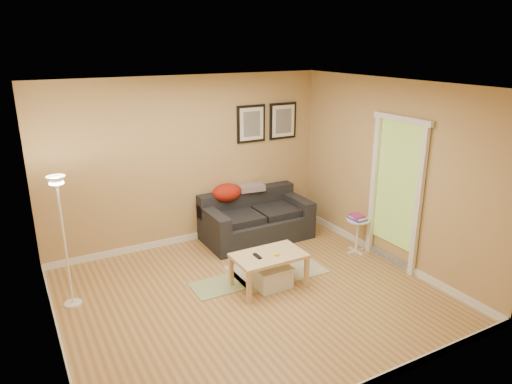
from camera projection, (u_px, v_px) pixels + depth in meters
floor at (250, 295)px, 5.91m from camera, size 4.50×4.50×0.00m
ceiling at (249, 86)px, 5.11m from camera, size 4.50×4.50×0.00m
wall_back at (189, 162)px, 7.18m from camera, size 4.50×0.00×4.50m
wall_front at (364, 267)px, 3.84m from camera, size 4.50×0.00×4.50m
wall_left at (43, 235)px, 4.48m from camera, size 0.00×4.00×4.00m
wall_right at (391, 173)px, 6.54m from camera, size 0.00×4.00×4.00m
baseboard_back at (192, 237)px, 7.55m from camera, size 4.50×0.02×0.10m
baseboard_left at (61, 345)px, 4.87m from camera, size 0.02×4.00×0.10m
baseboard_right at (383, 255)px, 6.92m from camera, size 0.02×4.00×0.10m
sofa at (257, 217)px, 7.50m from camera, size 1.70×0.90×0.75m
red_throw at (227, 193)px, 7.43m from camera, size 0.48×0.36×0.28m
plaid_throw at (251, 187)px, 7.66m from camera, size 0.45×0.32×0.10m
framed_print_left at (251, 124)px, 7.50m from camera, size 0.50×0.04×0.60m
framed_print_right at (283, 121)px, 7.77m from camera, size 0.50×0.04×0.60m
area_rug at (276, 269)px, 6.57m from camera, size 1.25×0.85×0.01m
green_runner at (219, 286)px, 6.13m from camera, size 0.70×0.50×0.01m
coffee_table at (269, 270)px, 6.07m from camera, size 1.04×0.80×0.46m
remote_control at (257, 256)px, 5.92m from camera, size 0.05×0.16×0.02m
tape_roll at (277, 254)px, 5.96m from camera, size 0.07×0.07×0.03m
storage_bin at (273, 277)px, 6.07m from camera, size 0.47×0.34×0.29m
side_table at (357, 236)px, 7.05m from camera, size 0.35×0.35×0.53m
book_stack at (357, 217)px, 6.95m from camera, size 0.26×0.30×0.08m
floor_lamp at (65, 246)px, 5.47m from camera, size 0.21×0.21×1.64m
doorway at (395, 195)px, 6.48m from camera, size 0.12×1.01×2.13m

